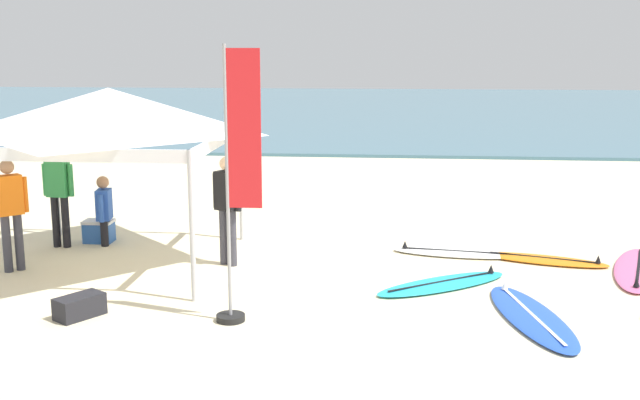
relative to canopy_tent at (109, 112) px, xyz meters
The scene contains 15 objects.
ground_plane 3.94m from the canopy_tent, 12.02° to the right, with size 80.00×80.00×0.00m, color beige.
sea 30.17m from the canopy_tent, 84.16° to the left, with size 80.00×36.00×0.10m, color teal.
canopy_tent is the anchor object (origin of this frame).
surfboard_blue 6.80m from the canopy_tent, 17.96° to the right, with size 1.13×2.55×0.19m.
surfboard_cyan 5.62m from the canopy_tent, ahead, with size 2.16×1.74×0.19m.
surfboard_orange 7.17m from the canopy_tent, ahead, with size 2.06×1.08×0.19m.
surfboard_white 5.93m from the canopy_tent, 10.51° to the left, with size 2.08×0.83×0.19m.
surfboard_pink 8.40m from the canopy_tent, ahead, with size 1.47×2.65×0.19m.
person_black 2.26m from the canopy_tent, ahead, with size 0.49×0.37×1.71m.
person_green 2.10m from the canopy_tent, 145.47° to the left, with size 0.55×0.25×1.71m.
person_orange 2.06m from the canopy_tent, 158.83° to the right, with size 0.43×0.41×1.71m.
person_blue 2.13m from the canopy_tent, 118.43° to the left, with size 0.27×0.54×1.20m.
banner_flag 3.50m from the canopy_tent, 44.31° to the right, with size 0.60×0.36×3.40m.
gear_bag_near_tent 3.33m from the canopy_tent, 80.86° to the right, with size 0.60×0.32×0.28m, color #232328.
cooler_box 2.65m from the canopy_tent, 121.55° to the left, with size 0.50×0.36×0.39m.
Camera 1 is at (1.22, -10.69, 3.38)m, focal length 43.12 mm.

